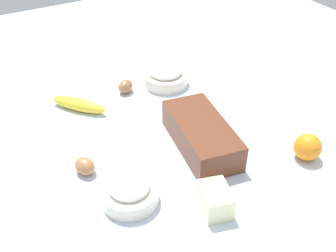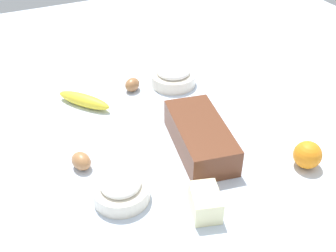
# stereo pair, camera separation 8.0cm
# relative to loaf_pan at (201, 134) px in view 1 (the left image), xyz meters

# --- Properties ---
(ground_plane) EXTENTS (2.40, 2.40, 0.02)m
(ground_plane) POSITION_rel_loaf_pan_xyz_m (-0.08, -0.06, -0.05)
(ground_plane) COLOR silver
(loaf_pan) EXTENTS (0.30, 0.18, 0.08)m
(loaf_pan) POSITION_rel_loaf_pan_xyz_m (0.00, 0.00, 0.00)
(loaf_pan) COLOR brown
(loaf_pan) RESTS_ON ground_plane
(flour_bowl) EXTENTS (0.14, 0.14, 0.06)m
(flour_bowl) POSITION_rel_loaf_pan_xyz_m (0.09, -0.26, -0.01)
(flour_bowl) COLOR silver
(flour_bowl) RESTS_ON ground_plane
(sugar_bowl) EXTENTS (0.15, 0.15, 0.07)m
(sugar_bowl) POSITION_rel_loaf_pan_xyz_m (-0.34, 0.08, -0.01)
(sugar_bowl) COLOR silver
(sugar_bowl) RESTS_ON ground_plane
(banana) EXTENTS (0.18, 0.15, 0.04)m
(banana) POSITION_rel_loaf_pan_xyz_m (-0.34, -0.23, -0.02)
(banana) COLOR yellow
(banana) RESTS_ON ground_plane
(orange_fruit) EXTENTS (0.07, 0.07, 0.07)m
(orange_fruit) POSITION_rel_loaf_pan_xyz_m (0.18, 0.22, -0.01)
(orange_fruit) COLOR orange
(orange_fruit) RESTS_ON ground_plane
(butter_block) EXTENTS (0.10, 0.09, 0.06)m
(butter_block) POSITION_rel_loaf_pan_xyz_m (0.21, -0.10, -0.01)
(butter_block) COLOR #F4EDB2
(butter_block) RESTS_ON ground_plane
(egg_near_butter) EXTENTS (0.07, 0.06, 0.05)m
(egg_near_butter) POSITION_rel_loaf_pan_xyz_m (-0.06, -0.32, -0.02)
(egg_near_butter) COLOR #A87144
(egg_near_butter) RESTS_ON ground_plane
(egg_beside_bowl) EXTENTS (0.07, 0.07, 0.04)m
(egg_beside_bowl) POSITION_rel_loaf_pan_xyz_m (-0.36, -0.06, -0.02)
(egg_beside_bowl) COLOR #9C693F
(egg_beside_bowl) RESTS_ON ground_plane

